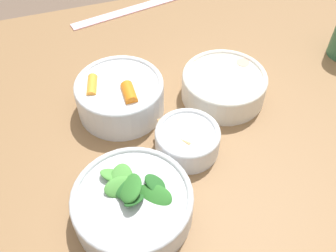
{
  "coord_description": "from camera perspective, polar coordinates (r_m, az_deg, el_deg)",
  "views": [
    {
      "loc": [
        -0.23,
        -0.4,
        1.29
      ],
      "look_at": [
        -0.09,
        0.01,
        0.8
      ],
      "focal_mm": 40.0,
      "sensor_mm": 36.0,
      "label": 1
    }
  ],
  "objects": [
    {
      "name": "dining_table",
      "position": [
        0.78,
        6.7,
        -5.7
      ],
      "size": [
        1.16,
        0.98,
        0.77
      ],
      "color": "olive",
      "rests_on": "ground_plane"
    },
    {
      "name": "bowl_cookies",
      "position": [
        0.64,
        2.93,
        -1.98
      ],
      "size": [
        0.11,
        0.11,
        0.05
      ],
      "color": "silver",
      "rests_on": "dining_table"
    },
    {
      "name": "bowl_beans_hotdog",
      "position": [
        0.73,
        8.47,
        6.07
      ],
      "size": [
        0.16,
        0.16,
        0.05
      ],
      "color": "silver",
      "rests_on": "dining_table"
    },
    {
      "name": "ruler",
      "position": [
        0.99,
        -5.93,
        17.09
      ],
      "size": [
        0.3,
        0.08,
        0.0
      ],
      "color": "#EFB7C6",
      "rests_on": "dining_table"
    },
    {
      "name": "bowl_greens",
      "position": [
        0.56,
        -5.37,
        -11.47
      ],
      "size": [
        0.18,
        0.18,
        0.08
      ],
      "color": "silver",
      "rests_on": "dining_table"
    },
    {
      "name": "bowl_carrots",
      "position": [
        0.7,
        -7.29,
        4.65
      ],
      "size": [
        0.16,
        0.16,
        0.08
      ],
      "color": "silver",
      "rests_on": "dining_table"
    }
  ]
}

